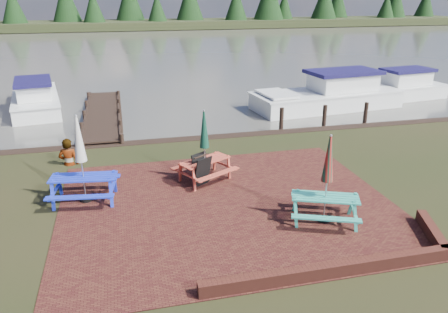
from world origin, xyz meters
TOP-DOWN VIEW (x-y plane):
  - ground at (0.00, 0.00)m, footprint 120.00×120.00m
  - paving at (0.00, 1.00)m, footprint 9.00×7.50m
  - brick_wall at (2.15, -2.42)m, footprint 6.21×1.79m
  - water at (0.00, 37.00)m, footprint 120.00×60.00m
  - far_treeline at (0.00, 66.00)m, footprint 120.00×10.00m
  - picnic_table_teal at (2.17, -0.42)m, footprint 2.09×1.99m
  - picnic_table_red at (-0.27, 2.84)m, footprint 2.09×2.02m
  - picnic_table_blue at (-3.80, 2.21)m, footprint 1.98×1.81m
  - chalkboard at (-0.42, 2.55)m, footprint 0.61×0.82m
  - jetty at (-3.50, 11.28)m, footprint 1.76×9.08m
  - boat_jetty at (-6.84, 14.10)m, footprint 3.11×6.55m
  - boat_near at (7.93, 10.94)m, footprint 8.05×3.59m
  - boat_far at (12.62, 11.94)m, footprint 6.12×2.85m
  - person at (-4.50, 5.21)m, footprint 0.74×0.56m

SIDE VIEW (x-z plane):
  - ground at x=0.00m, z-range 0.00..0.00m
  - water at x=0.00m, z-range -0.01..0.01m
  - paving at x=0.00m, z-range 0.00..0.02m
  - jetty at x=-3.50m, z-range -0.39..0.61m
  - brick_wall at x=2.15m, z-range 0.00..0.30m
  - boat_jetty at x=-6.84m, z-range -0.56..1.26m
  - boat_far at x=12.62m, z-range -0.57..1.28m
  - boat_near at x=7.93m, z-range -0.62..1.48m
  - chalkboard at x=-0.42m, z-range 0.02..0.95m
  - picnic_table_red at x=-0.27m, z-range -0.33..1.90m
  - picnic_table_teal at x=2.17m, z-range -0.34..1.96m
  - picnic_table_blue at x=-3.80m, z-range -0.37..2.10m
  - person at x=-4.50m, z-range 0.00..1.84m
  - far_treeline at x=0.00m, z-range -0.77..7.33m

